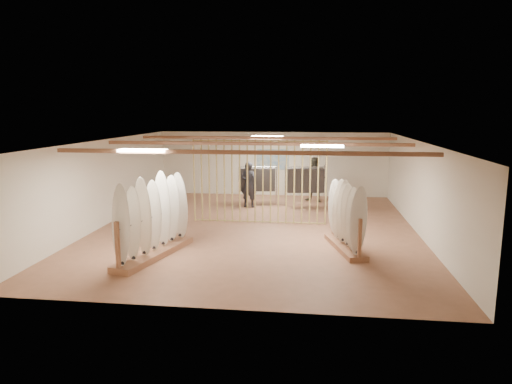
# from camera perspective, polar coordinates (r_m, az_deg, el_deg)

# --- Properties ---
(floor) EXTENTS (12.00, 12.00, 0.00)m
(floor) POSITION_cam_1_polar(r_m,az_deg,el_deg) (14.60, 0.00, -4.64)
(floor) COLOR #9D684C
(floor) RESTS_ON ground
(ceiling) EXTENTS (12.00, 12.00, 0.00)m
(ceiling) POSITION_cam_1_polar(r_m,az_deg,el_deg) (14.15, 0.00, 6.39)
(ceiling) COLOR gray
(ceiling) RESTS_ON ground
(wall_back) EXTENTS (12.00, 0.00, 12.00)m
(wall_back) POSITION_cam_1_polar(r_m,az_deg,el_deg) (20.22, 2.10, 3.54)
(wall_back) COLOR white
(wall_back) RESTS_ON ground
(wall_front) EXTENTS (12.00, 0.00, 12.00)m
(wall_front) POSITION_cam_1_polar(r_m,az_deg,el_deg) (8.52, -5.01, -5.75)
(wall_front) COLOR white
(wall_front) RESTS_ON ground
(wall_left) EXTENTS (0.00, 12.00, 12.00)m
(wall_left) POSITION_cam_1_polar(r_m,az_deg,el_deg) (15.72, -18.40, 1.11)
(wall_left) COLOR white
(wall_left) RESTS_ON ground
(wall_right) EXTENTS (0.00, 12.00, 12.00)m
(wall_right) POSITION_cam_1_polar(r_m,az_deg,el_deg) (14.57, 19.91, 0.35)
(wall_right) COLOR white
(wall_right) RESTS_ON ground
(ceiling_slats) EXTENTS (9.50, 6.12, 0.10)m
(ceiling_slats) POSITION_cam_1_polar(r_m,az_deg,el_deg) (14.15, 0.00, 6.07)
(ceiling_slats) COLOR #996445
(ceiling_slats) RESTS_ON ground
(light_panels) EXTENTS (1.20, 0.35, 0.06)m
(light_panels) POSITION_cam_1_polar(r_m,az_deg,el_deg) (14.15, 0.00, 6.15)
(light_panels) COLOR white
(light_panels) RESTS_ON ground
(bamboo_partition) EXTENTS (4.45, 0.05, 2.78)m
(bamboo_partition) POSITION_cam_1_polar(r_m,az_deg,el_deg) (15.09, 0.37, 1.28)
(bamboo_partition) COLOR tan
(bamboo_partition) RESTS_ON ground
(poster) EXTENTS (1.40, 0.03, 0.90)m
(poster) POSITION_cam_1_polar(r_m,az_deg,el_deg) (20.18, 2.10, 4.09)
(poster) COLOR #3371B5
(poster) RESTS_ON ground
(rack_left) EXTENTS (1.29, 3.05, 2.10)m
(rack_left) POSITION_cam_1_polar(r_m,az_deg,el_deg) (12.03, -12.67, -4.58)
(rack_left) COLOR #996445
(rack_left) RESTS_ON floor
(rack_right) EXTENTS (1.07, 2.35, 1.85)m
(rack_right) POSITION_cam_1_polar(r_m,az_deg,el_deg) (12.59, 11.14, -4.27)
(rack_right) COLOR #996445
(rack_right) RESTS_ON floor
(clothing_rack_a) EXTENTS (1.48, 0.53, 1.59)m
(clothing_rack_a) POSITION_cam_1_polar(r_m,az_deg,el_deg) (18.07, 0.21, 1.58)
(clothing_rack_a) COLOR silver
(clothing_rack_a) RESTS_ON floor
(clothing_rack_b) EXTENTS (1.52, 0.60, 1.64)m
(clothing_rack_b) POSITION_cam_1_polar(r_m,az_deg,el_deg) (17.72, 6.20, 1.46)
(clothing_rack_b) COLOR silver
(clothing_rack_b) RESTS_ON floor
(shopper_a) EXTENTS (0.85, 0.68, 2.03)m
(shopper_a) POSITION_cam_1_polar(r_m,az_deg,el_deg) (17.71, -0.91, 1.34)
(shopper_a) COLOR black
(shopper_a) RESTS_ON floor
(shopper_b) EXTENTS (1.25, 1.14, 2.09)m
(shopper_b) POSITION_cam_1_polar(r_m,az_deg,el_deg) (18.85, 7.44, 1.89)
(shopper_b) COLOR #39362C
(shopper_b) RESTS_ON floor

